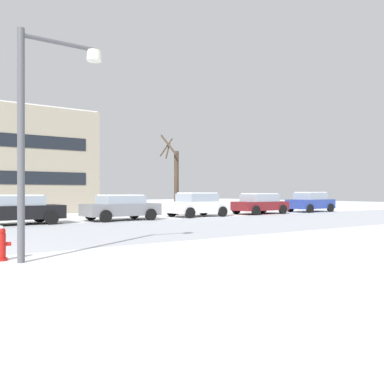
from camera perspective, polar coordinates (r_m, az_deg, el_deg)
name	(u,v)px	position (r m, az deg, el deg)	size (l,w,h in m)	color
fire_hydrant	(1,243)	(10.61, -24.48, -6.31)	(0.44, 0.30, 0.80)	red
street_lamp	(39,118)	(10.30, -20.04, 9.35)	(1.97, 0.36, 5.20)	#4C4F54
parked_car_black	(16,209)	(21.66, -22.74, -2.17)	(4.26, 2.19, 1.43)	black
parked_car_gray	(121,207)	(23.32, -9.61, -2.03)	(4.12, 2.15, 1.41)	slate
parked_car_white	(197,204)	(26.37, 0.70, -1.69)	(3.90, 2.20, 1.51)	white
parked_car_maroon	(260,203)	(29.84, 9.14, -1.54)	(4.09, 2.18, 1.46)	maroon
parked_car_blue	(310,202)	(33.80, 15.75, -1.29)	(3.86, 2.12, 1.54)	#283D93
tree_far_left	(175,178)	(27.94, -2.29, 1.87)	(1.46, 1.97, 5.36)	#423326
building_far_right	(5,163)	(36.41, -24.02, 3.58)	(11.03, 11.51, 7.63)	#9E937F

